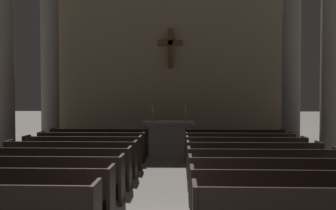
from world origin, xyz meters
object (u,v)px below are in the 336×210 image
Objects in this scene: pew_left_row_6 at (83,152)px; pew_right_row_3 at (276,181)px; pew_right_row_4 at (263,169)px; pew_right_row_7 at (239,147)px; pew_right_row_5 at (253,160)px; altar at (169,132)px; pew_left_row_4 at (57,167)px; pew_right_row_8 at (234,143)px; pew_right_row_2 at (293,196)px; pew_left_row_3 at (38,179)px; pew_right_row_6 at (246,153)px; candlestick_left at (152,116)px; pew_left_row_8 at (100,142)px; column_left_third at (50,69)px; column_right_second at (334,58)px; pew_left_row_7 at (92,147)px; pew_left_row_2 at (13,194)px; column_left_second at (1,60)px; column_right_third at (291,68)px; pew_left_row_5 at (72,159)px; candlestick_right at (186,116)px.

pew_left_row_6 is 1.00× the size of pew_right_row_3.
pew_right_row_4 is 1.00× the size of pew_right_row_7.
pew_right_row_5 is 6.37m from altar.
pew_right_row_8 is (4.65, 4.28, 0.00)m from pew_left_row_4.
pew_left_row_3 is at bearing 167.05° from pew_right_row_2.
pew_right_row_4 is 2.14m from pew_right_row_6.
pew_right_row_4 is at bearing -66.63° from candlestick_left.
pew_right_row_3 is 4.28m from pew_right_row_7.
pew_left_row_8 is 4.93m from column_left_third.
pew_left_row_4 is 5.65m from pew_right_row_7.
pew_left_row_4 is at bearing -157.65° from column_right_second.
pew_left_row_7 is at bearing 178.95° from column_right_second.
pew_right_row_4 is 7.66m from candlestick_left.
pew_right_row_2 is 0.51× the size of column_right_second.
column_left_second is (-2.82, 5.21, 2.76)m from pew_left_row_2.
column_right_third is at bearing 73.25° from pew_right_row_2.
pew_right_row_2 is at bearing -90.00° from pew_right_row_5.
pew_left_row_8 is (0.00, 2.14, 0.00)m from pew_left_row_6.
pew_left_row_2 is at bearing -137.38° from pew_right_row_6.
pew_left_row_5 and pew_right_row_2 have the same top height.
pew_right_row_3 is 1.00× the size of pew_right_row_5.
column_right_second reaches higher than altar.
pew_left_row_4 is 4.77m from pew_right_row_5.
column_left_second is at bearing -177.22° from pew_left_row_7.
pew_left_row_7 is at bearing 137.38° from pew_right_row_3.
pew_left_row_3 is 2.14m from pew_left_row_5.
pew_right_row_6 is at bearing 24.70° from pew_left_row_4.
pew_left_row_5 is 5.04× the size of candlestick_left.
column_left_second is (-7.47, 0.93, 2.76)m from pew_right_row_6.
pew_left_row_7 is at bearing 90.00° from pew_left_row_3.
pew_left_row_3 is at bearing -71.24° from column_left_third.
column_right_third is at bearing 54.97° from pew_right_row_7.
pew_left_row_5 and pew_right_row_7 have the same top height.
pew_right_row_3 is (4.65, 1.07, 0.00)m from pew_left_row_2.
candlestick_right is (3.03, 7.00, 0.75)m from pew_left_row_4.
pew_left_row_3 is 6.32m from pew_right_row_7.
pew_left_row_4 is at bearing 90.00° from pew_left_row_3.
column_right_second is 4.16m from column_right_third.
pew_left_row_4 is 6.32m from pew_right_row_8.
pew_right_row_3 is (4.65, -4.28, 0.00)m from pew_left_row_7.
pew_right_row_3 is at bearing -34.61° from pew_left_row_6.
candlestick_right is at bearing 71.69° from pew_left_row_2.
column_right_third reaches higher than candlestick_left.
pew_left_row_5 is 5.12m from pew_right_row_3.
pew_left_row_7 is at bearing -90.00° from pew_left_row_8.
candlestick_left is at bearing 113.37° from pew_right_row_4.
pew_left_row_5 is 4.77m from pew_right_row_6.
pew_left_row_6 is 1.00× the size of pew_right_row_7.
pew_right_row_7 is 1.00× the size of pew_right_row_8.
pew_left_row_4 is 5.04× the size of candlestick_right.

